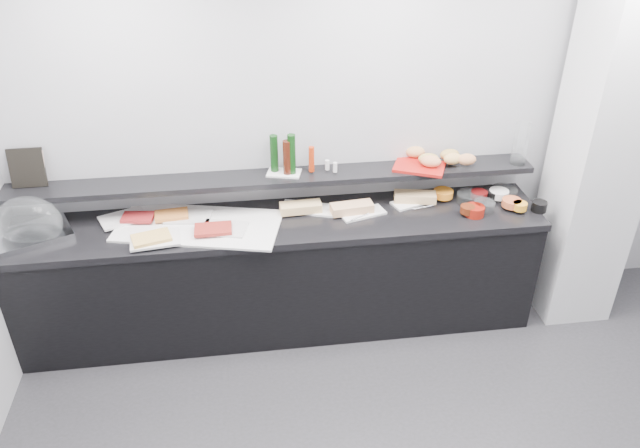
{
  "coord_description": "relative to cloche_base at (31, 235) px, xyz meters",
  "views": [
    {
      "loc": [
        -0.9,
        -1.92,
        3.09
      ],
      "look_at": [
        -0.45,
        1.45,
        1.0
      ],
      "focal_mm": 35.0,
      "sensor_mm": 36.0,
      "label": 1
    }
  ],
  "objects": [
    {
      "name": "back_wall",
      "position": [
        2.3,
        0.31,
        0.43
      ],
      "size": [
        5.0,
        0.02,
        2.7
      ],
      "primitive_type": "cube",
      "color": "#A6A8AD",
      "rests_on": "ground"
    },
    {
      "name": "column",
      "position": [
        3.8,
        -0.04,
        0.43
      ],
      "size": [
        0.5,
        0.5,
        2.7
      ],
      "primitive_type": "cube",
      "color": "silver",
      "rests_on": "ground"
    },
    {
      "name": "buffet_cabinet",
      "position": [
        1.6,
        0.01,
        -0.5
      ],
      "size": [
        3.6,
        0.6,
        0.85
      ],
      "primitive_type": "cube",
      "color": "black",
      "rests_on": "ground"
    },
    {
      "name": "counter_top",
      "position": [
        1.6,
        0.01,
        -0.05
      ],
      "size": [
        3.62,
        0.62,
        0.05
      ],
      "primitive_type": "cube",
      "color": "black",
      "rests_on": "buffet_cabinet"
    },
    {
      "name": "wall_shelf",
      "position": [
        1.6,
        0.19,
        0.21
      ],
      "size": [
        3.6,
        0.25,
        0.04
      ],
      "primitive_type": "cube",
      "color": "black",
      "rests_on": "back_wall"
    },
    {
      "name": "cloche_base",
      "position": [
        0.0,
        0.0,
        0.0
      ],
      "size": [
        0.57,
        0.49,
        0.04
      ],
      "primitive_type": "cube",
      "rotation": [
        0.0,
        0.0,
        0.42
      ],
      "color": "#AAACB1",
      "rests_on": "counter_top"
    },
    {
      "name": "cloche_dome",
      "position": [
        0.01,
        -0.0,
        0.11
      ],
      "size": [
        0.46,
        0.34,
        0.34
      ],
      "primitive_type": "ellipsoid",
      "rotation": [
        0.0,
        0.0,
        -0.15
      ],
      "color": "white",
      "rests_on": "cloche_base"
    },
    {
      "name": "linen_runner",
      "position": [
        1.07,
        -0.0,
        -0.01
      ],
      "size": [
        1.16,
        0.75,
        0.01
      ],
      "primitive_type": "cube",
      "rotation": [
        0.0,
        0.0,
        -0.24
      ],
      "color": "white",
      "rests_on": "counter_top"
    },
    {
      "name": "platter_meat_a",
      "position": [
        0.56,
        0.14,
        0.0
      ],
      "size": [
        0.36,
        0.3,
        0.01
      ],
      "primitive_type": "cube",
      "rotation": [
        0.0,
        0.0,
        0.41
      ],
      "color": "white",
      "rests_on": "linen_runner"
    },
    {
      "name": "food_meat_a",
      "position": [
        0.66,
        0.11,
        0.02
      ],
      "size": [
        0.22,
        0.16,
        0.02
      ],
      "primitive_type": "cube",
      "rotation": [
        0.0,
        0.0,
        -0.13
      ],
      "color": "maroon",
      "rests_on": "platter_meat_a"
    },
    {
      "name": "platter_salmon",
      "position": [
        1.0,
        0.1,
        0.0
      ],
      "size": [
        0.33,
        0.24,
        0.01
      ],
      "primitive_type": "cube",
      "rotation": [
        0.0,
        0.0,
        -0.14
      ],
      "color": "silver",
      "rests_on": "linen_runner"
    },
    {
      "name": "food_salmon",
      "position": [
        0.89,
        0.11,
        0.02
      ],
      "size": [
        0.23,
        0.16,
        0.02
      ],
      "primitive_type": "cube",
      "rotation": [
        0.0,
        0.0,
        0.1
      ],
      "color": "#C76C28",
      "rests_on": "platter_salmon"
    },
    {
      "name": "platter_cheese",
      "position": [
        0.8,
        -0.16,
        0.0
      ],
      "size": [
        0.33,
        0.24,
        0.01
      ],
      "primitive_type": "cube",
      "rotation": [
        0.0,
        0.0,
        0.12
      ],
      "color": "white",
      "rests_on": "linen_runner"
    },
    {
      "name": "food_cheese",
      "position": [
        0.78,
        -0.17,
        0.02
      ],
      "size": [
        0.27,
        0.21,
        0.02
      ],
      "primitive_type": "cube",
      "rotation": [
        0.0,
        0.0,
        0.28
      ],
      "color": "#E1B157",
      "rests_on": "platter_cheese"
    },
    {
      "name": "platter_meat_b",
      "position": [
        1.24,
        -0.09,
        0.0
      ],
      "size": [
        0.33,
        0.26,
        0.01
      ],
      "primitive_type": "cube",
      "rotation": [
        0.0,
        0.0,
        -0.27
      ],
      "color": "silver",
      "rests_on": "linen_runner"
    },
    {
      "name": "food_meat_b",
      "position": [
        1.17,
        -0.11,
        0.02
      ],
      "size": [
        0.24,
        0.15,
        0.02
      ],
      "primitive_type": "cube",
      "rotation": [
        0.0,
        0.0,
        0.0
      ],
      "color": "maroon",
      "rests_on": "platter_meat_b"
    },
    {
      "name": "sandwich_plate_left",
      "position": [
        1.82,
        0.13,
        -0.01
      ],
      "size": [
        0.42,
        0.29,
        0.01
      ],
      "primitive_type": "cube",
      "rotation": [
        0.0,
        0.0,
        -0.34
      ],
      "color": "white",
      "rests_on": "counter_top"
    },
    {
      "name": "sandwich_food_left",
      "position": [
        1.76,
        0.08,
        0.02
      ],
      "size": [
        0.29,
        0.12,
        0.06
      ],
      "primitive_type": "cube",
      "rotation": [
        0.0,
        0.0,
        0.05
      ],
      "color": "#E3BA77",
      "rests_on": "sandwich_plate_left"
    },
    {
      "name": "tongs_left",
      "position": [
        1.72,
        0.07,
        -0.0
      ],
      "size": [
        0.16,
        0.02,
        0.01
      ],
      "primitive_type": "cylinder",
      "rotation": [
        0.0,
        1.57,
        0.08
      ],
      "color": "#B4B7BB",
      "rests_on": "sandwich_plate_left"
    },
    {
      "name": "sandwich_plate_mid",
      "position": [
        2.18,
        0.01,
        -0.01
      ],
      "size": [
        0.34,
        0.22,
        0.01
      ],
      "primitive_type": "cube",
      "rotation": [
        0.0,
        0.0,
        0.28
      ],
      "color": "white",
      "rests_on": "counter_top"
    },
    {
      "name": "sandwich_food_mid",
      "position": [
        2.11,
        0.03,
        0.02
      ],
      "size": [
        0.3,
        0.14,
        0.06
      ],
      "primitive_type": "cube",
      "rotation": [
        0.0,
        0.0,
        0.11
      ],
      "color": "#DFA675",
      "rests_on": "sandwich_plate_mid"
    },
    {
      "name": "tongs_mid",
      "position": [
        2.15,
        -0.05,
        -0.0
      ],
      "size": [
        0.14,
        0.08,
        0.01
      ],
      "primitive_type": "cylinder",
      "rotation": [
        0.0,
        1.57,
        0.5
      ],
      "color": "#ADAFB4",
      "rests_on": "sandwich_plate_mid"
    },
    {
      "name": "sandwich_plate_right",
      "position": [
        2.57,
        0.12,
        -0.01
      ],
      "size": [
        0.33,
        0.23,
        0.01
      ],
      "primitive_type": "cube",
      "rotation": [
        0.0,
        0.0,
        0.34
      ],
      "color": "white",
      "rests_on": "counter_top"
    },
    {
      "name": "sandwich_food_right",
      "position": [
        2.58,
        0.13,
        0.02
      ],
      "size": [
        0.31,
        0.17,
        0.06
      ],
      "primitive_type": "cube",
      "rotation": [
        0.0,
        0.0,
        -0.21
      ],
      "color": "#DFB175",
      "rests_on": "sandwich_plate_right"
    },
    {
      "name": "tongs_right",
      "position": [
        2.61,
        0.02,
        -0.0
      ],
      "size": [
        0.16,
        0.04,
        0.01
      ],
      "primitive_type": "cylinder",
      "rotation": [
        0.0,
        1.57,
        0.2
      ],
      "color": "silver",
      "rests_on": "sandwich_plate_right"
    },
    {
      "name": "bowl_glass_fruit",
      "position": [
        2.97,
        0.07,
        0.02
      ],
      "size": [
        0.22,
        0.22,
        0.07
      ],
      "primitive_type": "cylinder",
      "rotation": [
        0.0,
        0.0,
        0.26
      ],
      "color": "white",
      "rests_on": "counter_top"
    },
    {
      "name": "fill_glass_fruit",
      "position": [
        2.79,
        0.14,
        0.03
      ],
      "size": [
        0.16,
        0.16,
        0.05
      ],
      "primitive_type": "cylinder",
      "rotation": [
        0.0,
        0.0,
        -0.18
      ],
      "color": "orange",
      "rests_on": "bowl_glass_fruit"
    },
    {
      "name": "bowl_black_jam",
      "position": [
        3.15,
        0.11,
        0.02
      ],
      "size": [
        0.16,
        0.16,
        0.07
      ],
      "primitive_type": "cylinder",
      "rotation": [
        0.0,
        0.0,
        0.08
      ],
      "color": "black",
      "rests_on": "counter_top"
    },
    {
      "name": "fill_black_jam",
      "position": [
        3.04,
        0.09,
        0.03
      ],
      "size": [
        0.14,
        0.14,
        0.05
      ],
      "primitive_type": "cylinder",
      "rotation": [
        0.0,
        0.0,
        -0.2
      ],
      "color": "#4F0B0B",
      "rests_on": "bowl_black_jam"
    },
    {
      "name": "bowl_glass_cream",
      "position": [
        3.23,
        0.11,
        0.02
      ],
      "size": [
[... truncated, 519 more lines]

